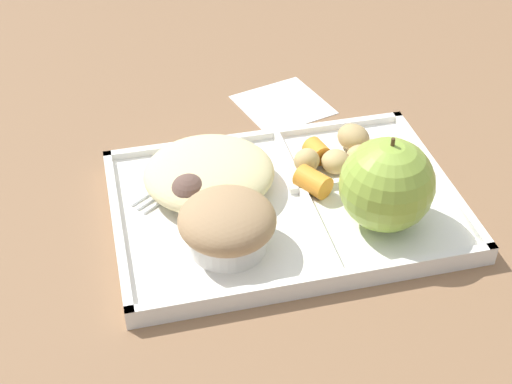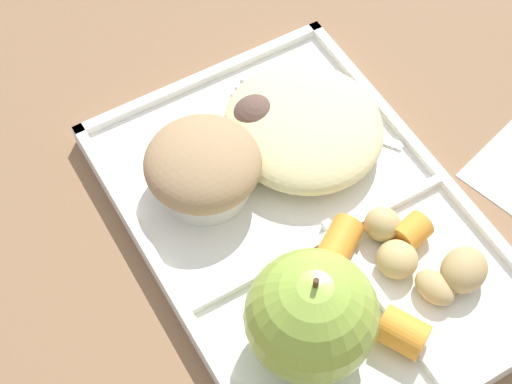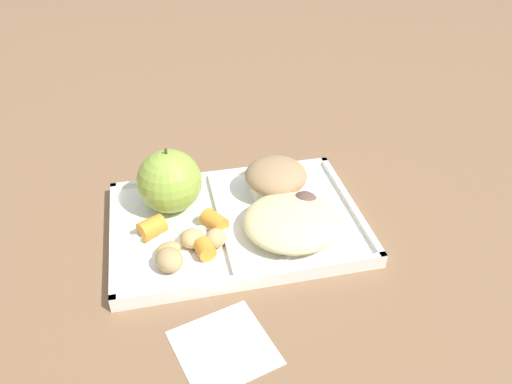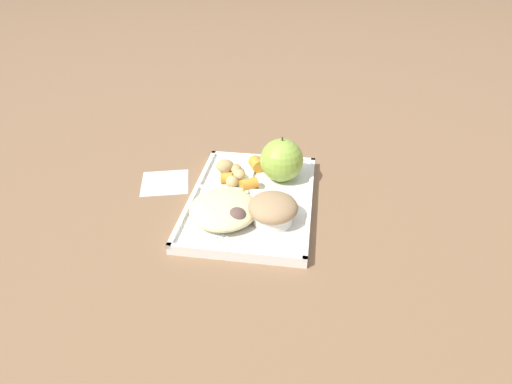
# 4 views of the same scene
# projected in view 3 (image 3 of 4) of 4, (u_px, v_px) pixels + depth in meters

# --- Properties ---
(ground) EXTENTS (6.00, 6.00, 0.00)m
(ground) POSITION_uv_depth(u_px,v_px,m) (237.00, 228.00, 0.71)
(ground) COLOR #846042
(lunch_tray) EXTENTS (0.34, 0.24, 0.02)m
(lunch_tray) POSITION_uv_depth(u_px,v_px,m) (236.00, 224.00, 0.70)
(lunch_tray) COLOR white
(lunch_tray) RESTS_ON ground
(green_apple) EXTENTS (0.09, 0.09, 0.10)m
(green_apple) POSITION_uv_depth(u_px,v_px,m) (169.00, 181.00, 0.70)
(green_apple) COLOR #93B742
(green_apple) RESTS_ON lunch_tray
(bran_muffin) EXTENTS (0.09, 0.09, 0.05)m
(bran_muffin) POSITION_uv_depth(u_px,v_px,m) (276.00, 179.00, 0.74)
(bran_muffin) COLOR silver
(bran_muffin) RESTS_ON lunch_tray
(carrot_slice_near_corner) EXTENTS (0.03, 0.03, 0.02)m
(carrot_slice_near_corner) POSITION_uv_depth(u_px,v_px,m) (205.00, 249.00, 0.64)
(carrot_slice_near_corner) COLOR orange
(carrot_slice_near_corner) RESTS_ON lunch_tray
(carrot_slice_back) EXTENTS (0.04, 0.04, 0.02)m
(carrot_slice_back) POSITION_uv_depth(u_px,v_px,m) (214.00, 221.00, 0.68)
(carrot_slice_back) COLOR orange
(carrot_slice_back) RESTS_ON lunch_tray
(carrot_slice_large) EXTENTS (0.04, 0.04, 0.03)m
(carrot_slice_large) POSITION_uv_depth(u_px,v_px,m) (152.00, 228.00, 0.67)
(carrot_slice_large) COLOR orange
(carrot_slice_large) RESTS_ON lunch_tray
(potato_chunk_large) EXTENTS (0.04, 0.05, 0.03)m
(potato_chunk_large) POSITION_uv_depth(u_px,v_px,m) (169.00, 260.00, 0.62)
(potato_chunk_large) COLOR tan
(potato_chunk_large) RESTS_ON lunch_tray
(potato_chunk_golden) EXTENTS (0.04, 0.04, 0.03)m
(potato_chunk_golden) POSITION_uv_depth(u_px,v_px,m) (215.00, 238.00, 0.65)
(potato_chunk_golden) COLOR tan
(potato_chunk_golden) RESTS_ON lunch_tray
(potato_chunk_small) EXTENTS (0.04, 0.04, 0.02)m
(potato_chunk_small) POSITION_uv_depth(u_px,v_px,m) (192.00, 238.00, 0.65)
(potato_chunk_small) COLOR tan
(potato_chunk_small) RESTS_ON lunch_tray
(potato_chunk_corner) EXTENTS (0.04, 0.03, 0.02)m
(potato_chunk_corner) POSITION_uv_depth(u_px,v_px,m) (169.00, 249.00, 0.64)
(potato_chunk_corner) COLOR tan
(potato_chunk_corner) RESTS_ON lunch_tray
(egg_noodle_pile) EXTENTS (0.13, 0.13, 0.04)m
(egg_noodle_pile) POSITION_uv_depth(u_px,v_px,m) (293.00, 221.00, 0.67)
(egg_noodle_pile) COLOR beige
(egg_noodle_pile) RESTS_ON lunch_tray
(meatball_front) EXTENTS (0.03, 0.03, 0.03)m
(meatball_front) POSITION_uv_depth(u_px,v_px,m) (304.00, 221.00, 0.68)
(meatball_front) COLOR brown
(meatball_front) RESTS_ON lunch_tray
(meatball_side) EXTENTS (0.04, 0.04, 0.04)m
(meatball_side) POSITION_uv_depth(u_px,v_px,m) (304.00, 205.00, 0.70)
(meatball_side) COLOR brown
(meatball_side) RESTS_ON lunch_tray
(meatball_back) EXTENTS (0.04, 0.04, 0.04)m
(meatball_back) POSITION_uv_depth(u_px,v_px,m) (283.00, 224.00, 0.67)
(meatball_back) COLOR #755B4C
(meatball_back) RESTS_ON lunch_tray
(meatball_center) EXTENTS (0.04, 0.04, 0.04)m
(meatball_center) POSITION_uv_depth(u_px,v_px,m) (311.00, 222.00, 0.67)
(meatball_center) COLOR #755B4C
(meatball_center) RESTS_ON lunch_tray
(plastic_fork) EXTENTS (0.13, 0.10, 0.00)m
(plastic_fork) POSITION_uv_depth(u_px,v_px,m) (314.00, 236.00, 0.67)
(plastic_fork) COLOR white
(plastic_fork) RESTS_ON lunch_tray
(paper_napkin) EXTENTS (0.12, 0.12, 0.00)m
(paper_napkin) POSITION_uv_depth(u_px,v_px,m) (224.00, 347.00, 0.55)
(paper_napkin) COLOR white
(paper_napkin) RESTS_ON ground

